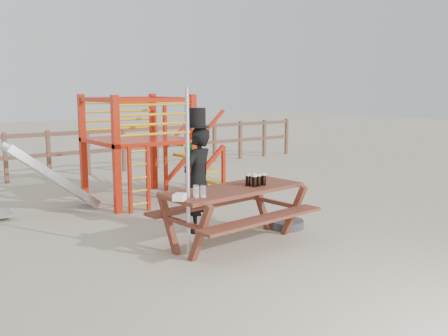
% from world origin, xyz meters
% --- Properties ---
extents(ground, '(60.00, 60.00, 0.00)m').
position_xyz_m(ground, '(0.00, 0.00, 0.00)').
color(ground, tan).
rests_on(ground, ground).
extents(back_fence, '(15.09, 0.09, 1.20)m').
position_xyz_m(back_fence, '(0.00, 7.00, 0.74)').
color(back_fence, brown).
rests_on(back_fence, ground).
extents(playground_fort, '(4.71, 1.84, 2.10)m').
position_xyz_m(playground_fort, '(0.12, 3.58, 1.07)').
color(playground_fort, '#B01F0B').
rests_on(playground_fort, ground).
extents(picnic_table, '(2.23, 1.63, 0.82)m').
position_xyz_m(picnic_table, '(-0.01, 0.16, 0.51)').
color(picnic_table, brown).
rests_on(picnic_table, ground).
extents(man_with_hat, '(0.70, 0.58, 1.92)m').
position_xyz_m(man_with_hat, '(-0.09, 0.98, 0.86)').
color(man_with_hat, black).
rests_on(man_with_hat, ground).
extents(metal_pole, '(0.05, 0.05, 2.22)m').
position_xyz_m(metal_pole, '(-0.89, 0.00, 1.11)').
color(metal_pole, '#B2B2B7').
rests_on(metal_pole, ground).
extents(parasol_base, '(0.55, 0.55, 0.23)m').
position_xyz_m(parasol_base, '(1.15, 0.31, 0.07)').
color(parasol_base, '#36353A').
rests_on(parasol_base, ground).
extents(paper_bag, '(0.23, 0.22, 0.08)m').
position_xyz_m(paper_bag, '(-1.05, -0.05, 0.86)').
color(paper_bag, white).
rests_on(paper_bag, picnic_table).
extents(stout_pints, '(0.29, 0.19, 0.17)m').
position_xyz_m(stout_pints, '(0.33, 0.10, 0.90)').
color(stout_pints, black).
rests_on(stout_pints, picnic_table).
extents(empty_glasses, '(0.16, 0.17, 0.15)m').
position_xyz_m(empty_glasses, '(-0.75, -0.03, 0.88)').
color(empty_glasses, silver).
rests_on(empty_glasses, picnic_table).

